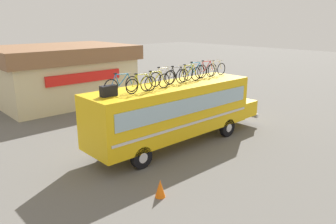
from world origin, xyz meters
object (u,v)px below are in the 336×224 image
object	(u,v)px
rooftop_bicycle_2	(141,84)
rooftop_bicycle_6	(189,74)
rooftop_bicycle_9	(216,69)
traffic_cone	(160,188)
luggage_bag_1	(109,91)
rooftop_bicycle_5	(177,76)
bus	(176,109)
rooftop_bicycle_1	(122,85)
rooftop_bicycle_4	(163,78)
rooftop_bicycle_7	(195,72)
rooftop_bicycle_8	(206,70)
rooftop_bicycle_3	(155,81)

from	to	relation	value
rooftop_bicycle_2	rooftop_bicycle_6	distance (m)	3.37
rooftop_bicycle_9	traffic_cone	distance (m)	8.95
rooftop_bicycle_6	luggage_bag_1	bearing A→B (deg)	-179.81
rooftop_bicycle_5	traffic_cone	xyz separation A→B (m)	(-4.21, -3.54, -3.23)
bus	rooftop_bicycle_5	size ratio (longest dim) A/B	6.33
rooftop_bicycle_1	rooftop_bicycle_4	bearing A→B (deg)	3.11
rooftop_bicycle_1	rooftop_bicycle_7	world-z (taller)	rooftop_bicycle_7
rooftop_bicycle_2	traffic_cone	distance (m)	4.74
traffic_cone	rooftop_bicycle_8	bearing A→B (deg)	29.37
bus	rooftop_bicycle_5	xyz separation A→B (m)	(0.08, 0.08, 1.70)
rooftop_bicycle_4	rooftop_bicycle_5	size ratio (longest dim) A/B	1.00
rooftop_bicycle_6	rooftop_bicycle_9	size ratio (longest dim) A/B	1.09
rooftop_bicycle_3	rooftop_bicycle_4	xyz separation A→B (m)	(0.92, 0.51, 0.01)
rooftop_bicycle_6	rooftop_bicycle_8	size ratio (longest dim) A/B	1.01
luggage_bag_1	rooftop_bicycle_6	bearing A→B (deg)	0.19
traffic_cone	luggage_bag_1	bearing A→B (deg)	87.41
rooftop_bicycle_2	rooftop_bicycle_4	size ratio (longest dim) A/B	0.98
rooftop_bicycle_3	rooftop_bicycle_9	bearing A→B (deg)	6.64
rooftop_bicycle_9	luggage_bag_1	bearing A→B (deg)	-177.84
rooftop_bicycle_3	rooftop_bicycle_9	xyz separation A→B (m)	(5.02, 0.58, 0.01)
rooftop_bicycle_8	rooftop_bicycle_6	bearing A→B (deg)	-168.98
rooftop_bicycle_6	rooftop_bicycle_7	xyz separation A→B (m)	(0.83, 0.31, 0.01)
rooftop_bicycle_7	rooftop_bicycle_8	size ratio (longest dim) A/B	1.02
rooftop_bicycle_4	rooftop_bicycle_8	size ratio (longest dim) A/B	0.95
bus	luggage_bag_1	size ratio (longest dim) A/B	15.38
luggage_bag_1	rooftop_bicycle_7	size ratio (longest dim) A/B	0.38
luggage_bag_1	rooftop_bicycle_8	xyz separation A→B (m)	(6.56, 0.36, 0.18)
rooftop_bicycle_1	rooftop_bicycle_6	xyz separation A→B (m)	(4.11, -0.05, 0.01)
rooftop_bicycle_3	bus	bearing A→B (deg)	11.47
traffic_cone	rooftop_bicycle_1	bearing A→B (deg)	76.09
rooftop_bicycle_4	traffic_cone	world-z (taller)	rooftop_bicycle_4
rooftop_bicycle_3	rooftop_bicycle_9	world-z (taller)	rooftop_bicycle_9
rooftop_bicycle_5	rooftop_bicycle_8	bearing A→B (deg)	5.53
rooftop_bicycle_3	rooftop_bicycle_4	world-z (taller)	rooftop_bicycle_4
bus	rooftop_bicycle_8	size ratio (longest dim) A/B	6.01
rooftop_bicycle_4	luggage_bag_1	bearing A→B (deg)	-176.40
bus	rooftop_bicycle_1	world-z (taller)	rooftop_bicycle_1
rooftop_bicycle_3	rooftop_bicycle_8	bearing A→B (deg)	8.86
rooftop_bicycle_9	rooftop_bicycle_5	bearing A→B (deg)	-177.14
rooftop_bicycle_4	rooftop_bicycle_5	bearing A→B (deg)	-6.25
rooftop_bicycle_4	rooftop_bicycle_6	xyz separation A→B (m)	(1.59, -0.19, 0.00)
rooftop_bicycle_3	rooftop_bicycle_5	size ratio (longest dim) A/B	1.02
bus	traffic_cone	distance (m)	5.59
rooftop_bicycle_2	traffic_cone	world-z (taller)	rooftop_bicycle_2
rooftop_bicycle_4	rooftop_bicycle_6	size ratio (longest dim) A/B	0.94
rooftop_bicycle_4	rooftop_bicycle_7	bearing A→B (deg)	2.95
rooftop_bicycle_6	rooftop_bicycle_1	bearing A→B (deg)	179.30
rooftop_bicycle_9	traffic_cone	size ratio (longest dim) A/B	2.40
rooftop_bicycle_6	rooftop_bicycle_9	bearing A→B (deg)	5.93
luggage_bag_1	rooftop_bicycle_3	world-z (taller)	rooftop_bicycle_3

